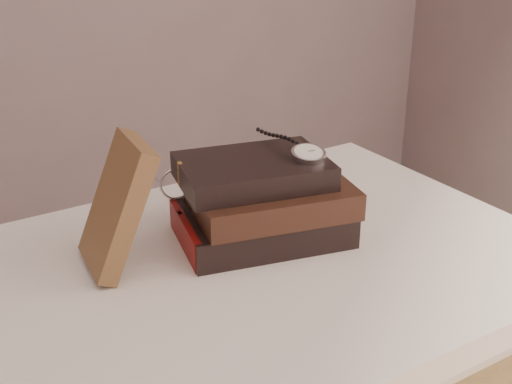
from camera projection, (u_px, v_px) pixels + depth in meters
table at (208, 329)px, 0.97m from camera, size 1.00×0.60×0.75m
book_stack at (263, 202)px, 1.01m from camera, size 0.27×0.22×0.12m
journal at (117, 206)px, 0.92m from camera, size 0.11×0.12×0.18m
pocket_watch at (305, 152)px, 0.99m from camera, size 0.06×0.16×0.02m
eyeglasses at (191, 181)px, 1.05m from camera, size 0.12×0.14×0.05m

